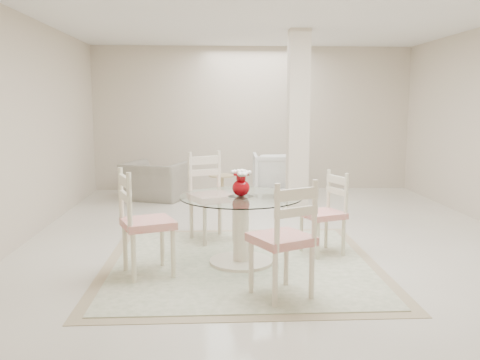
{
  "coord_description": "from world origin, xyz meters",
  "views": [
    {
      "loc": [
        -0.74,
        -6.18,
        1.65
      ],
      "look_at": [
        -0.47,
        -0.94,
        0.85
      ],
      "focal_mm": 38.0,
      "sensor_mm": 36.0,
      "label": 1
    }
  ],
  "objects_px": {
    "dining_chair_east": "(328,207)",
    "dining_chair_south": "(286,231)",
    "dining_chair_north": "(210,190)",
    "recliner_taupe": "(156,181)",
    "armchair_white": "(277,174)",
    "side_table": "(222,189)",
    "red_vase": "(241,183)",
    "dining_table": "(241,230)",
    "dining_chair_west": "(140,215)",
    "column": "(298,123)"
  },
  "relations": [
    {
      "from": "recliner_taupe",
      "to": "armchair_white",
      "type": "relative_size",
      "value": 1.16
    },
    {
      "from": "dining_chair_north",
      "to": "side_table",
      "type": "relative_size",
      "value": 2.56
    },
    {
      "from": "red_vase",
      "to": "dining_chair_south",
      "type": "relative_size",
      "value": 0.24
    },
    {
      "from": "dining_chair_south",
      "to": "armchair_white",
      "type": "bearing_deg",
      "value": -123.32
    },
    {
      "from": "dining_chair_east",
      "to": "armchair_white",
      "type": "relative_size",
      "value": 1.17
    },
    {
      "from": "dining_chair_west",
      "to": "side_table",
      "type": "height_order",
      "value": "dining_chair_west"
    },
    {
      "from": "dining_chair_west",
      "to": "column",
      "type": "bearing_deg",
      "value": -56.57
    },
    {
      "from": "recliner_taupe",
      "to": "dining_chair_north",
      "type": "bearing_deg",
      "value": 130.6
    },
    {
      "from": "dining_chair_south",
      "to": "dining_chair_west",
      "type": "bearing_deg",
      "value": -53.71
    },
    {
      "from": "red_vase",
      "to": "dining_chair_north",
      "type": "xyz_separation_m",
      "value": [
        -0.33,
        0.97,
        -0.23
      ]
    },
    {
      "from": "dining_table",
      "to": "dining_chair_east",
      "type": "distance_m",
      "value": 1.03
    },
    {
      "from": "dining_chair_east",
      "to": "dining_chair_west",
      "type": "xyz_separation_m",
      "value": [
        -1.94,
        -0.64,
        0.07
      ]
    },
    {
      "from": "column",
      "to": "armchair_white",
      "type": "bearing_deg",
      "value": 95.08
    },
    {
      "from": "dining_chair_north",
      "to": "side_table",
      "type": "bearing_deg",
      "value": 59.62
    },
    {
      "from": "armchair_white",
      "to": "recliner_taupe",
      "type": "bearing_deg",
      "value": 7.87
    },
    {
      "from": "dining_chair_west",
      "to": "red_vase",
      "type": "bearing_deg",
      "value": -93.22
    },
    {
      "from": "dining_chair_east",
      "to": "dining_chair_south",
      "type": "xyz_separation_m",
      "value": [
        -0.64,
        -1.29,
        0.07
      ]
    },
    {
      "from": "dining_chair_south",
      "to": "armchair_white",
      "type": "relative_size",
      "value": 1.33
    },
    {
      "from": "dining_chair_north",
      "to": "dining_chair_west",
      "type": "xyz_separation_m",
      "value": [
        -0.65,
        -1.29,
        -0.02
      ]
    },
    {
      "from": "side_table",
      "to": "armchair_white",
      "type": "bearing_deg",
      "value": 26.7
    },
    {
      "from": "dining_chair_north",
      "to": "side_table",
      "type": "xyz_separation_m",
      "value": [
        0.18,
        2.39,
        -0.41
      ]
    },
    {
      "from": "dining_table",
      "to": "dining_chair_east",
      "type": "xyz_separation_m",
      "value": [
        0.96,
        0.32,
        0.16
      ]
    },
    {
      "from": "column",
      "to": "dining_chair_west",
      "type": "relative_size",
      "value": 2.36
    },
    {
      "from": "column",
      "to": "dining_chair_east",
      "type": "bearing_deg",
      "value": -90.19
    },
    {
      "from": "side_table",
      "to": "recliner_taupe",
      "type": "bearing_deg",
      "value": 166.28
    },
    {
      "from": "dining_chair_west",
      "to": "dining_chair_south",
      "type": "xyz_separation_m",
      "value": [
        1.3,
        -0.65,
        -0.01
      ]
    },
    {
      "from": "dining_chair_south",
      "to": "side_table",
      "type": "xyz_separation_m",
      "value": [
        -0.47,
        4.33,
        -0.38
      ]
    },
    {
      "from": "column",
      "to": "dining_chair_west",
      "type": "bearing_deg",
      "value": -125.14
    },
    {
      "from": "dining_chair_east",
      "to": "recliner_taupe",
      "type": "relative_size",
      "value": 1.01
    },
    {
      "from": "red_vase",
      "to": "dining_chair_south",
      "type": "distance_m",
      "value": 1.05
    },
    {
      "from": "dining_table",
      "to": "dining_chair_west",
      "type": "distance_m",
      "value": 1.05
    },
    {
      "from": "dining_chair_west",
      "to": "recliner_taupe",
      "type": "height_order",
      "value": "dining_chair_west"
    },
    {
      "from": "dining_chair_south",
      "to": "armchair_white",
      "type": "distance_m",
      "value": 4.86
    },
    {
      "from": "red_vase",
      "to": "recliner_taupe",
      "type": "relative_size",
      "value": 0.27
    },
    {
      "from": "dining_chair_east",
      "to": "armchair_white",
      "type": "distance_m",
      "value": 3.55
    },
    {
      "from": "red_vase",
      "to": "recliner_taupe",
      "type": "bearing_deg",
      "value": 109.29
    },
    {
      "from": "dining_table",
      "to": "dining_chair_east",
      "type": "bearing_deg",
      "value": 18.24
    },
    {
      "from": "dining_chair_east",
      "to": "dining_chair_north",
      "type": "height_order",
      "value": "dining_chair_north"
    },
    {
      "from": "red_vase",
      "to": "dining_chair_west",
      "type": "height_order",
      "value": "dining_chair_west"
    },
    {
      "from": "recliner_taupe",
      "to": "armchair_white",
      "type": "xyz_separation_m",
      "value": [
        2.12,
        0.22,
        0.07
      ]
    },
    {
      "from": "armchair_white",
      "to": "dining_table",
      "type": "bearing_deg",
      "value": 79.6
    },
    {
      "from": "dining_chair_east",
      "to": "dining_table",
      "type": "bearing_deg",
      "value": -93.54
    },
    {
      "from": "armchair_white",
      "to": "side_table",
      "type": "relative_size",
      "value": 1.86
    },
    {
      "from": "dining_chair_north",
      "to": "armchair_white",
      "type": "bearing_deg",
      "value": 41.96
    },
    {
      "from": "dining_chair_south",
      "to": "side_table",
      "type": "height_order",
      "value": "dining_chair_south"
    },
    {
      "from": "armchair_white",
      "to": "side_table",
      "type": "height_order",
      "value": "armchair_white"
    },
    {
      "from": "dining_chair_north",
      "to": "armchair_white",
      "type": "xyz_separation_m",
      "value": [
        1.17,
        2.89,
        -0.23
      ]
    },
    {
      "from": "dining_chair_north",
      "to": "recliner_taupe",
      "type": "height_order",
      "value": "dining_chair_north"
    },
    {
      "from": "column",
      "to": "dining_chair_west",
      "type": "distance_m",
      "value": 3.46
    },
    {
      "from": "dining_table",
      "to": "dining_chair_west",
      "type": "xyz_separation_m",
      "value": [
        -0.97,
        -0.32,
        0.24
      ]
    }
  ]
}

